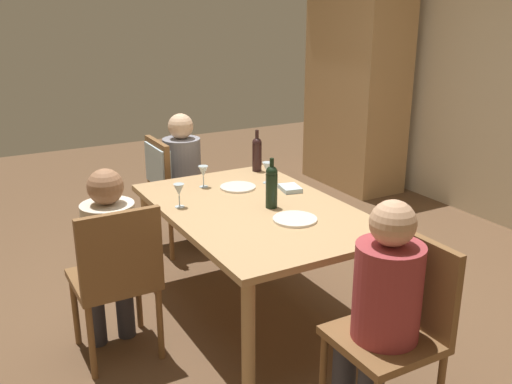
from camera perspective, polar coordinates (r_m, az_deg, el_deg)
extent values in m
plane|color=brown|center=(3.83, 0.00, -11.74)|extent=(10.00, 10.00, 0.00)
cube|color=tan|center=(6.25, 9.89, 10.12)|extent=(1.10, 0.56, 2.10)
cube|color=tan|center=(3.53, 0.00, -1.85)|extent=(1.63, 1.06, 0.04)
cylinder|color=tan|center=(4.13, -10.69, -4.45)|extent=(0.07, 0.07, 0.68)
cylinder|color=tan|center=(2.91, -0.77, -14.61)|extent=(0.07, 0.07, 0.68)
cylinder|color=tan|center=(4.48, 0.48, -2.29)|extent=(0.07, 0.07, 0.68)
cylinder|color=tan|center=(3.38, 13.28, -10.08)|extent=(0.07, 0.07, 0.68)
cylinder|color=brown|center=(3.56, -17.53, -11.15)|extent=(0.04, 0.04, 0.44)
cylinder|color=brown|center=(3.64, -11.61, -9.98)|extent=(0.04, 0.04, 0.44)
cylinder|color=brown|center=(3.24, -16.03, -14.19)|extent=(0.04, 0.04, 0.44)
cylinder|color=brown|center=(3.32, -9.52, -12.79)|extent=(0.04, 0.04, 0.44)
cube|color=brown|center=(3.32, -13.99, -8.39)|extent=(0.44, 0.44, 0.04)
cube|color=brown|center=(3.04, -13.31, -5.89)|extent=(0.04, 0.44, 0.44)
cylinder|color=brown|center=(2.92, 6.70, -17.54)|extent=(0.04, 0.04, 0.44)
cylinder|color=brown|center=(3.12, 12.59, -15.24)|extent=(0.04, 0.04, 0.44)
cube|color=brown|center=(2.76, 12.56, -14.13)|extent=(0.44, 0.44, 0.04)
cube|color=brown|center=(2.77, 16.05, -8.64)|extent=(0.44, 0.04, 0.44)
cylinder|color=brown|center=(4.95, -5.92, -1.84)|extent=(0.04, 0.04, 0.44)
cylinder|color=brown|center=(4.62, -4.03, -3.27)|extent=(0.04, 0.04, 0.44)
cylinder|color=brown|center=(4.82, -10.06, -2.58)|extent=(0.04, 0.04, 0.44)
cylinder|color=brown|center=(4.49, -8.43, -4.12)|extent=(0.04, 0.04, 0.44)
cube|color=brown|center=(4.63, -7.23, -0.16)|extent=(0.44, 0.44, 0.04)
cube|color=brown|center=(4.50, -9.71, 2.34)|extent=(0.44, 0.04, 0.44)
cube|color=#ADC6D6|center=(4.49, -9.72, 2.61)|extent=(0.40, 0.07, 0.31)
cylinder|color=#33333D|center=(3.53, -15.69, -11.09)|extent=(0.11, 0.11, 0.46)
cylinder|color=#33333D|center=(3.56, -12.94, -10.55)|extent=(0.11, 0.11, 0.46)
cylinder|color=beige|center=(3.23, -14.29, -4.87)|extent=(0.29, 0.29, 0.44)
sphere|color=#996B4C|center=(3.12, -14.75, 0.52)|extent=(0.19, 0.19, 0.19)
cylinder|color=#33333D|center=(2.87, 8.70, -18.04)|extent=(0.11, 0.11, 0.46)
cylinder|color=#9E383D|center=(2.65, 12.91, -9.83)|extent=(0.31, 0.31, 0.47)
sphere|color=tan|center=(2.51, 13.46, -3.03)|extent=(0.20, 0.20, 0.20)
cylinder|color=#33333D|center=(4.84, -6.01, -2.19)|extent=(0.11, 0.11, 0.46)
cylinder|color=#33333D|center=(4.69, -5.15, -2.87)|extent=(0.11, 0.11, 0.46)
cylinder|color=gray|center=(4.57, -7.34, 2.53)|extent=(0.29, 0.29, 0.45)
sphere|color=beige|center=(4.49, -7.51, 6.51)|extent=(0.20, 0.20, 0.20)
cylinder|color=black|center=(4.26, 0.10, 3.45)|extent=(0.07, 0.07, 0.20)
sphere|color=black|center=(4.23, 0.10, 4.94)|extent=(0.07, 0.07, 0.07)
cylinder|color=black|center=(4.22, 0.10, 5.63)|extent=(0.03, 0.03, 0.09)
cylinder|color=black|center=(3.49, 1.55, 0.12)|extent=(0.07, 0.07, 0.21)
sphere|color=black|center=(3.46, 1.57, 2.01)|extent=(0.07, 0.07, 0.07)
cylinder|color=black|center=(3.44, 1.58, 2.77)|extent=(0.03, 0.03, 0.08)
cylinder|color=silver|center=(3.56, -7.60, -1.46)|extent=(0.06, 0.06, 0.00)
cylinder|color=silver|center=(3.55, -7.62, -0.89)|extent=(0.01, 0.01, 0.07)
cone|color=silver|center=(3.53, -7.67, 0.22)|extent=(0.07, 0.07, 0.07)
cylinder|color=silver|center=(3.93, -5.22, 0.53)|extent=(0.06, 0.06, 0.00)
cylinder|color=silver|center=(3.91, -5.24, 1.04)|extent=(0.01, 0.01, 0.07)
cone|color=silver|center=(3.89, -5.27, 2.06)|extent=(0.07, 0.07, 0.07)
cylinder|color=silver|center=(4.00, 1.11, 0.94)|extent=(0.06, 0.06, 0.00)
cylinder|color=silver|center=(3.99, 1.11, 1.45)|extent=(0.01, 0.01, 0.07)
cone|color=silver|center=(3.97, 1.12, 2.45)|extent=(0.07, 0.07, 0.07)
cylinder|color=silver|center=(3.33, 3.89, -2.71)|extent=(0.26, 0.26, 0.01)
cylinder|color=silver|center=(3.89, -1.81, 0.49)|extent=(0.24, 0.24, 0.01)
cube|color=#ADC6D6|center=(3.84, 3.41, 0.37)|extent=(0.18, 0.15, 0.03)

